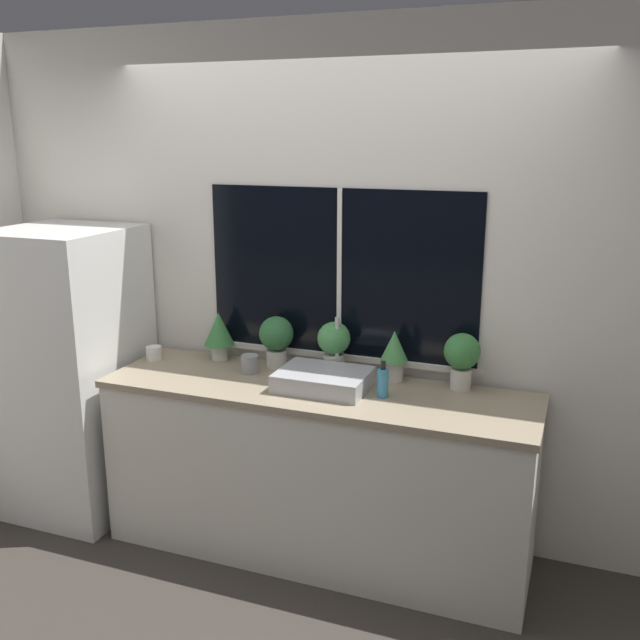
{
  "coord_description": "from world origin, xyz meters",
  "views": [
    {
      "loc": [
        1.21,
        -2.82,
        2.14
      ],
      "look_at": [
        0.02,
        0.3,
        1.26
      ],
      "focal_mm": 40.0,
      "sensor_mm": 36.0,
      "label": 1
    }
  ],
  "objects": [
    {
      "name": "ground_plane",
      "position": [
        0.0,
        0.0,
        0.0
      ],
      "size": [
        14.0,
        14.0,
        0.0
      ],
      "primitive_type": "plane",
      "color": "#38332D"
    },
    {
      "name": "sink",
      "position": [
        0.04,
        0.31,
        0.96
      ],
      "size": [
        0.44,
        0.39,
        0.32
      ],
      "color": "#ADADB2",
      "rests_on": "counter"
    },
    {
      "name": "mug_grey",
      "position": [
        -0.41,
        0.39,
        0.96
      ],
      "size": [
        0.09,
        0.09,
        0.1
      ],
      "color": "gray",
      "rests_on": "counter"
    },
    {
      "name": "counter",
      "position": [
        0.0,
        0.3,
        0.46
      ],
      "size": [
        2.19,
        0.63,
        0.91
      ],
      "color": "silver",
      "rests_on": "ground_plane"
    },
    {
      "name": "mug_white",
      "position": [
        -1.01,
        0.4,
        0.95
      ],
      "size": [
        0.09,
        0.09,
        0.08
      ],
      "color": "white",
      "rests_on": "counter"
    },
    {
      "name": "potted_plant_right",
      "position": [
        0.33,
        0.54,
        1.07
      ],
      "size": [
        0.14,
        0.14,
        0.26
      ],
      "color": "silver",
      "rests_on": "counter"
    },
    {
      "name": "refrigerator",
      "position": [
        -1.49,
        0.28,
        0.82
      ],
      "size": [
        0.69,
        0.73,
        1.64
      ],
      "color": "silver",
      "rests_on": "ground_plane"
    },
    {
      "name": "soap_bottle",
      "position": [
        0.34,
        0.3,
        0.99
      ],
      "size": [
        0.05,
        0.05,
        0.18
      ],
      "color": "teal",
      "rests_on": "counter"
    },
    {
      "name": "potted_plant_far_left",
      "position": [
        -0.67,
        0.54,
        1.07
      ],
      "size": [
        0.17,
        0.17,
        0.27
      ],
      "color": "silver",
      "rests_on": "counter"
    },
    {
      "name": "potted_plant_center",
      "position": [
        0.01,
        0.54,
        1.07
      ],
      "size": [
        0.17,
        0.17,
        0.28
      ],
      "color": "silver",
      "rests_on": "counter"
    },
    {
      "name": "wall_back",
      "position": [
        0.0,
        0.68,
        1.35
      ],
      "size": [
        8.0,
        0.09,
        2.7
      ],
      "color": "silver",
      "rests_on": "ground_plane"
    },
    {
      "name": "wall_left",
      "position": [
        -2.11,
        1.5,
        1.35
      ],
      "size": [
        0.06,
        7.0,
        2.7
      ],
      "color": "silver",
      "rests_on": "ground_plane"
    },
    {
      "name": "potted_plant_far_right",
      "position": [
        0.67,
        0.54,
        1.08
      ],
      "size": [
        0.18,
        0.18,
        0.28
      ],
      "color": "silver",
      "rests_on": "counter"
    },
    {
      "name": "potted_plant_left",
      "position": [
        -0.32,
        0.54,
        1.08
      ],
      "size": [
        0.19,
        0.19,
        0.28
      ],
      "color": "silver",
      "rests_on": "counter"
    }
  ]
}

